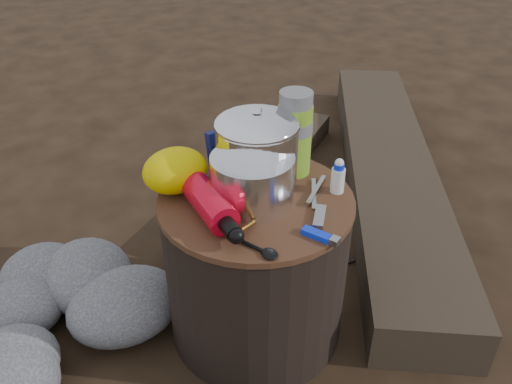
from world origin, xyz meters
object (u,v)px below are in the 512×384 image
camping_pot (257,150)px  thermos (295,134)px  stump (256,267)px  log_main (388,169)px  fuel_bottle (205,197)px  travel_mug (269,141)px

camping_pot → thermos: thermos is taller
stump → thermos: (0.16, 0.07, 0.35)m
log_main → thermos: bearing=-120.0°
log_main → stump: bearing=-120.4°
camping_pot → thermos: (0.12, 0.01, 0.01)m
stump → log_main: size_ratio=0.26×
log_main → thermos: size_ratio=8.39×
fuel_bottle → thermos: thermos is taller
camping_pot → thermos: 0.12m
fuel_bottle → travel_mug: (0.26, 0.14, 0.02)m
travel_mug → thermos: bearing=-74.4°
stump → camping_pot: 0.34m
stump → thermos: bearing=23.4°
log_main → camping_pot: camping_pot is taller
travel_mug → camping_pot: bearing=-134.1°
fuel_bottle → camping_pot: bearing=14.3°
camping_pot → thermos: size_ratio=0.92×
stump → log_main: (0.87, 0.41, -0.15)m
stump → camping_pot: (0.03, 0.05, 0.34)m
fuel_bottle → thermos: (0.29, 0.05, 0.08)m
thermos → camping_pot: bearing=-173.6°
camping_pot → travel_mug: bearing=45.9°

